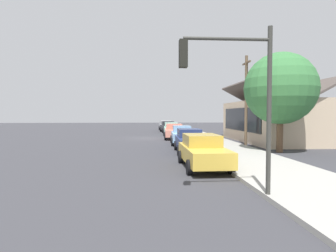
{
  "coord_description": "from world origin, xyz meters",
  "views": [
    {
      "loc": [
        30.86,
        -0.03,
        2.57
      ],
      "look_at": [
        1.54,
        2.03,
        1.39
      ],
      "focal_mm": 30.42,
      "sensor_mm": 36.0,
      "label": 1
    }
  ],
  "objects": [
    {
      "name": "sidewalk_curb",
      "position": [
        0.0,
        5.6,
        0.08
      ],
      "size": [
        60.0,
        4.2,
        0.16
      ],
      "primitive_type": "cube",
      "color": "#A3A099",
      "rests_on": "ground"
    },
    {
      "name": "car_charcoal",
      "position": [
        -10.58,
        2.84,
        0.81
      ],
      "size": [
        4.51,
        2.23,
        1.59
      ],
      "rotation": [
        0.0,
        0.0,
        0.06
      ],
      "color": "#2D3035",
      "rests_on": "ground"
    },
    {
      "name": "car_mustard",
      "position": [
        17.3,
        2.62,
        0.82
      ],
      "size": [
        4.85,
        2.08,
        1.59
      ],
      "rotation": [
        0.0,
        0.0,
        0.01
      ],
      "color": "gold",
      "rests_on": "ground"
    },
    {
      "name": "car_coral",
      "position": [
        0.99,
        2.71,
        0.82
      ],
      "size": [
        4.53,
        2.26,
        1.59
      ],
      "rotation": [
        0.0,
        0.0,
        -0.05
      ],
      "color": "#EA8C75",
      "rests_on": "ground"
    },
    {
      "name": "car_seafoam",
      "position": [
        -4.59,
        2.85,
        0.81
      ],
      "size": [
        4.47,
        2.1,
        1.59
      ],
      "rotation": [
        0.0,
        0.0,
        -0.04
      ],
      "color": "#9ED1BC",
      "rests_on": "ground"
    },
    {
      "name": "fire_hydrant_red",
      "position": [
        7.33,
        4.2,
        0.5
      ],
      "size": [
        0.22,
        0.22,
        0.71
      ],
      "color": "red",
      "rests_on": "sidewalk_curb"
    },
    {
      "name": "car_silver",
      "position": [
        -15.94,
        2.82,
        0.82
      ],
      "size": [
        4.66,
        2.11,
        1.59
      ],
      "rotation": [
        0.0,
        0.0,
        0.01
      ],
      "color": "silver",
      "rests_on": "ground"
    },
    {
      "name": "ground_plane",
      "position": [
        0.0,
        0.0,
        0.0
      ],
      "size": [
        120.0,
        120.0,
        0.0
      ],
      "primitive_type": "plane",
      "color": "#38383D"
    },
    {
      "name": "storefront_building",
      "position": [
        4.29,
        11.98,
        2.07
      ],
      "size": [
        13.18,
        6.7,
        5.69
      ],
      "color": "#CCB293",
      "rests_on": "ground"
    },
    {
      "name": "traffic_light_main",
      "position": [
        22.54,
        2.54,
        3.49
      ],
      "size": [
        0.37,
        2.79,
        5.2
      ],
      "color": "#383833",
      "rests_on": "ground"
    },
    {
      "name": "car_navy",
      "position": [
        11.75,
        2.79,
        0.81
      ],
      "size": [
        4.52,
        2.01,
        1.59
      ],
      "rotation": [
        0.0,
        0.0,
        -0.03
      ],
      "color": "navy",
      "rests_on": "ground"
    },
    {
      "name": "car_skyblue",
      "position": [
        6.29,
        2.9,
        0.81
      ],
      "size": [
        4.58,
        2.12,
        1.59
      ],
      "rotation": [
        0.0,
        0.0,
        -0.06
      ],
      "color": "#8CB7E0",
      "rests_on": "ground"
    },
    {
      "name": "shade_tree",
      "position": [
        12.13,
        8.91,
        4.32
      ],
      "size": [
        4.85,
        4.85,
        6.76
      ],
      "color": "brown",
      "rests_on": "ground"
    },
    {
      "name": "utility_pole_wooden",
      "position": [
        7.42,
        8.2,
        3.93
      ],
      "size": [
        1.8,
        0.24,
        7.5
      ],
      "color": "brown",
      "rests_on": "ground"
    }
  ]
}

